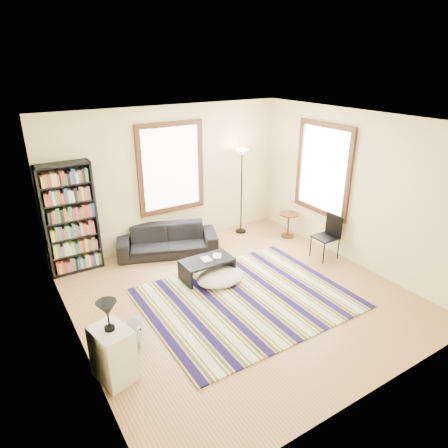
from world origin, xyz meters
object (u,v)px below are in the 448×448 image
floor_cushion (220,277)px  floor_lamp (241,192)px  side_table (288,225)px  white_cabinet (113,354)px  sofa (167,240)px  coffee_table (207,269)px  folding_chair (325,237)px  bookshelf (70,219)px  dog (129,327)px

floor_cushion → floor_lamp: size_ratio=0.47×
side_table → white_cabinet: bearing=-155.2°
sofa → floor_cushion: sofa is taller
coffee_table → floor_cushion: 0.30m
floor_cushion → side_table: bearing=21.1°
folding_chair → white_cabinet: folding_chair is taller
bookshelf → folding_chair: bearing=-26.1°
floor_cushion → dog: dog is taller
sofa → coffee_table: sofa is taller
folding_chair → floor_cushion: bearing=174.0°
side_table → folding_chair: (-0.05, -1.13, 0.16)m
folding_chair → floor_lamp: bearing=110.4°
sofa → white_cabinet: (-1.95, -2.73, 0.07)m
coffee_table → floor_cushion: coffee_table is taller
side_table → folding_chair: folding_chair is taller
folding_chair → dog: size_ratio=1.66×
folding_chair → bookshelf: bearing=154.6°
coffee_table → folding_chair: (2.32, -0.53, 0.25)m
coffee_table → floor_lamp: bearing=39.5°
bookshelf → dog: bearing=-87.3°
floor_lamp → dog: bearing=-145.6°
bookshelf → floor_lamp: 3.52m
floor_cushion → side_table: side_table is taller
floor_cushion → coffee_table: bearing=112.4°
folding_chair → white_cabinet: (-4.45, -0.95, -0.08)m
floor_cushion → folding_chair: size_ratio=1.01×
white_cabinet → floor_cushion: bearing=15.0°
side_table → white_cabinet: white_cabinet is taller
bookshelf → floor_cushion: bearing=-42.1°
dog → white_cabinet: bearing=-134.9°
sofa → white_cabinet: 3.36m
coffee_table → white_cabinet: 2.60m
floor_cushion → white_cabinet: white_cabinet is taller
sofa → dog: sofa is taller
coffee_table → sofa: bearing=98.3°
floor_lamp → side_table: (0.72, -0.75, -0.66)m
floor_lamp → side_table: floor_lamp is taller
coffee_table → side_table: size_ratio=1.67×
floor_lamp → floor_cushion: bearing=-133.3°
side_table → sofa: bearing=165.6°
coffee_table → floor_lamp: 2.26m
dog → side_table: bearing=12.5°
floor_cushion → floor_lamp: (1.53, 1.62, 0.82)m
bookshelf → coffee_table: size_ratio=2.22×
white_cabinet → floor_lamp: bearing=23.6°
sofa → side_table: 2.63m
bookshelf → floor_lamp: bearing=-2.8°
coffee_table → white_cabinet: (-2.13, -1.48, 0.17)m
floor_lamp → folding_chair: 2.06m
sofa → folding_chair: size_ratio=2.24×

